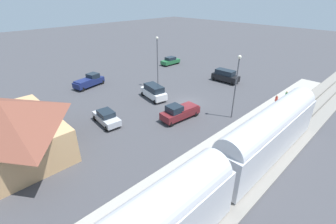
# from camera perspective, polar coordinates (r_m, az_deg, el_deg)

# --- Properties ---
(ground_plane) EXTENTS (200.00, 200.00, 0.00)m
(ground_plane) POSITION_cam_1_polar(r_m,az_deg,el_deg) (35.59, 4.66, 2.30)
(ground_plane) COLOR #424247
(railway_track) EXTENTS (4.80, 70.00, 0.30)m
(railway_track) POSITION_cam_1_polar(r_m,az_deg,el_deg) (29.53, 25.60, -5.87)
(railway_track) COLOR gray
(railway_track) RESTS_ON ground
(platform) EXTENTS (3.20, 46.00, 0.30)m
(platform) POSITION_cam_1_polar(r_m,az_deg,el_deg) (30.69, 18.83, -3.13)
(platform) COLOR #A8A399
(platform) RESTS_ON ground
(station_building) EXTENTS (12.63, 9.23, 5.95)m
(station_building) POSITION_cam_1_polar(r_m,az_deg,el_deg) (27.73, -34.34, -3.11)
(station_building) COLOR tan
(station_building) RESTS_ON ground
(pedestrian_on_platform) EXTENTS (0.36, 0.36, 1.71)m
(pedestrian_on_platform) POSITION_cam_1_polar(r_m,az_deg,el_deg) (36.48, 24.68, 2.64)
(pedestrian_on_platform) COLOR #23284C
(pedestrian_on_platform) RESTS_ON platform
(pedestrian_waiting_far) EXTENTS (0.36, 0.36, 1.71)m
(pedestrian_waiting_far) POSITION_cam_1_polar(r_m,az_deg,el_deg) (38.62, 26.66, 3.50)
(pedestrian_waiting_far) COLOR #23284C
(pedestrian_waiting_far) RESTS_ON platform
(suv_black) EXTENTS (4.98, 2.57, 2.22)m
(suv_black) POSITION_cam_1_polar(r_m,az_deg,el_deg) (45.01, 13.69, 8.54)
(suv_black) COLOR black
(suv_black) RESTS_ON ground
(sedan_silver) EXTENTS (4.66, 2.60, 1.74)m
(sedan_silver) POSITION_cam_1_polar(r_m,az_deg,el_deg) (30.40, -14.64, -1.24)
(sedan_silver) COLOR silver
(sedan_silver) RESTS_ON ground
(pickup_navy) EXTENTS (3.03, 5.69, 2.14)m
(pickup_navy) POSITION_cam_1_polar(r_m,az_deg,el_deg) (43.55, -18.50, 7.12)
(pickup_navy) COLOR navy
(pickup_navy) RESTS_ON ground
(pickup_maroon) EXTENTS (2.42, 5.55, 2.14)m
(pickup_maroon) POSITION_cam_1_polar(r_m,az_deg,el_deg) (30.48, 2.83, 0.07)
(pickup_maroon) COLOR maroon
(pickup_maroon) RESTS_ON ground
(sedan_green) EXTENTS (1.98, 4.56, 1.74)m
(sedan_green) POSITION_cam_1_polar(r_m,az_deg,el_deg) (54.90, 0.59, 12.27)
(sedan_green) COLOR #236638
(sedan_green) RESTS_ON ground
(suv_white) EXTENTS (5.18, 3.08, 2.22)m
(suv_white) POSITION_cam_1_polar(r_m,az_deg,el_deg) (36.50, -3.47, 4.95)
(suv_white) COLOR white
(suv_white) RESTS_ON ground
(light_pole_near_platform) EXTENTS (0.44, 0.44, 8.25)m
(light_pole_near_platform) POSITION_cam_1_polar(r_m,az_deg,el_deg) (30.39, 16.20, 7.36)
(light_pole_near_platform) COLOR #515156
(light_pole_near_platform) RESTS_ON ground
(light_pole_lot_center) EXTENTS (0.44, 0.44, 8.49)m
(light_pole_lot_center) POSITION_cam_1_polar(r_m,az_deg,el_deg) (40.11, -2.58, 13.20)
(light_pole_lot_center) COLOR #515156
(light_pole_lot_center) RESTS_ON ground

